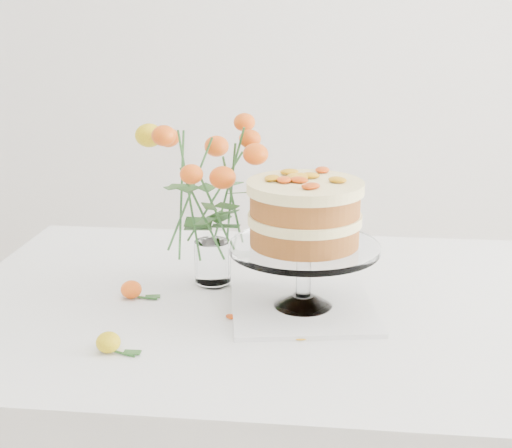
{
  "coord_description": "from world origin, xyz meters",
  "views": [
    {
      "loc": [
        0.07,
        -1.36,
        1.33
      ],
      "look_at": [
        -0.08,
        0.01,
        0.91
      ],
      "focal_mm": 50.0,
      "sensor_mm": 36.0,
      "label": 1
    }
  ],
  "objects": [
    {
      "name": "loose_rose_far",
      "position": [
        -0.34,
        -0.02,
        0.77
      ],
      "size": [
        0.08,
        0.04,
        0.04
      ],
      "rotation": [
        0.0,
        0.0,
        -0.18
      ],
      "color": "#D55E0A",
      "rests_on": "table"
    },
    {
      "name": "stray_petal_b",
      "position": [
        -0.02,
        -0.14,
        0.76
      ],
      "size": [
        0.03,
        0.02,
        0.0
      ],
      "primitive_type": "ellipsoid",
      "color": "orange",
      "rests_on": "table"
    },
    {
      "name": "stray_petal_a",
      "position": [
        -0.12,
        -0.1,
        0.76
      ],
      "size": [
        0.03,
        0.02,
        0.0
      ],
      "primitive_type": "ellipsoid",
      "color": "orange",
      "rests_on": "table"
    },
    {
      "name": "napkin",
      "position": [
        0.02,
        -0.04,
        0.76
      ],
      "size": [
        0.32,
        0.32,
        0.01
      ],
      "primitive_type": "cube",
      "rotation": [
        0.0,
        0.0,
        0.16
      ],
      "color": "white",
      "rests_on": "table"
    },
    {
      "name": "loose_rose_near",
      "position": [
        -0.31,
        -0.27,
        0.77
      ],
      "size": [
        0.07,
        0.04,
        0.04
      ],
      "rotation": [
        0.0,
        0.0,
        -0.38
      ],
      "color": "yellow",
      "rests_on": "table"
    },
    {
      "name": "table",
      "position": [
        0.0,
        0.0,
        0.67
      ],
      "size": [
        1.43,
        0.93,
        0.76
      ],
      "color": "tan",
      "rests_on": "ground"
    },
    {
      "name": "cake_stand",
      "position": [
        0.02,
        -0.04,
        0.94
      ],
      "size": [
        0.3,
        0.3,
        0.27
      ],
      "rotation": [
        0.0,
        0.0,
        -0.25
      ],
      "color": "white",
      "rests_on": "napkin"
    },
    {
      "name": "rose_vase",
      "position": [
        -0.18,
        0.07,
        0.99
      ],
      "size": [
        0.33,
        0.33,
        0.39
      ],
      "rotation": [
        0.0,
        0.0,
        0.35
      ],
      "color": "white",
      "rests_on": "table"
    },
    {
      "name": "stray_petal_c",
      "position": [
        0.02,
        -0.18,
        0.76
      ],
      "size": [
        0.03,
        0.02,
        0.0
      ],
      "primitive_type": "ellipsoid",
      "color": "orange",
      "rests_on": "table"
    }
  ]
}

